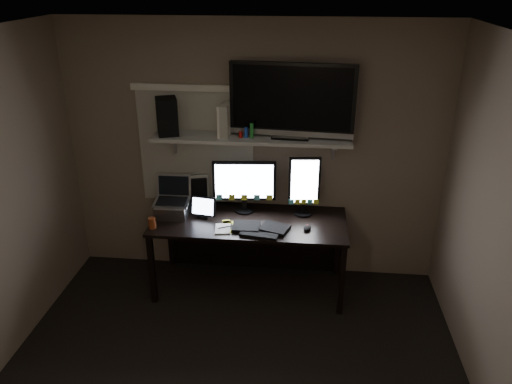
# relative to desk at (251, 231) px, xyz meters

# --- Properties ---
(ceiling) EXTENTS (3.60, 3.60, 0.00)m
(ceiling) POSITION_rel_desk_xyz_m (0.00, -1.55, 1.95)
(ceiling) COLOR silver
(ceiling) RESTS_ON back_wall
(back_wall) EXTENTS (3.60, 0.00, 3.60)m
(back_wall) POSITION_rel_desk_xyz_m (0.00, 0.25, 0.70)
(back_wall) COLOR #7B6758
(back_wall) RESTS_ON floor
(window_blinds) EXTENTS (1.10, 0.02, 1.10)m
(window_blinds) POSITION_rel_desk_xyz_m (-0.55, 0.24, 0.75)
(window_blinds) COLOR #BAB6A7
(window_blinds) RESTS_ON back_wall
(desk) EXTENTS (1.80, 0.75, 0.73)m
(desk) POSITION_rel_desk_xyz_m (0.00, 0.00, 0.00)
(desk) COLOR black
(desk) RESTS_ON floor
(wall_shelf) EXTENTS (1.80, 0.35, 0.03)m
(wall_shelf) POSITION_rel_desk_xyz_m (0.00, 0.08, 0.91)
(wall_shelf) COLOR #B9B8B4
(wall_shelf) RESTS_ON back_wall
(monitor_landscape) EXTENTS (0.60, 0.11, 0.52)m
(monitor_landscape) POSITION_rel_desk_xyz_m (-0.07, 0.07, 0.44)
(monitor_landscape) COLOR black
(monitor_landscape) RESTS_ON desk
(monitor_portrait) EXTENTS (0.30, 0.08, 0.59)m
(monitor_portrait) POSITION_rel_desk_xyz_m (0.50, 0.05, 0.47)
(monitor_portrait) COLOR black
(monitor_portrait) RESTS_ON desk
(keyboard) EXTENTS (0.54, 0.28, 0.03)m
(keyboard) POSITION_rel_desk_xyz_m (0.12, -0.29, 0.19)
(keyboard) COLOR black
(keyboard) RESTS_ON desk
(mouse) EXTENTS (0.09, 0.11, 0.04)m
(mouse) POSITION_rel_desk_xyz_m (0.54, -0.26, 0.19)
(mouse) COLOR black
(mouse) RESTS_ON desk
(notepad) EXTENTS (0.16, 0.21, 0.01)m
(notepad) POSITION_rel_desk_xyz_m (-0.22, -0.33, 0.18)
(notepad) COLOR silver
(notepad) RESTS_ON desk
(tablet) EXTENTS (0.26, 0.14, 0.21)m
(tablet) POSITION_rel_desk_xyz_m (-0.43, -0.11, 0.28)
(tablet) COLOR black
(tablet) RESTS_ON desk
(file_sorter) EXTENTS (0.26, 0.17, 0.30)m
(file_sorter) POSITION_rel_desk_xyz_m (-0.57, 0.18, 0.33)
(file_sorter) COLOR black
(file_sorter) RESTS_ON desk
(laptop) EXTENTS (0.33, 0.27, 0.37)m
(laptop) POSITION_rel_desk_xyz_m (-0.73, -0.11, 0.36)
(laptop) COLOR #A7A7AB
(laptop) RESTS_ON desk
(cup) EXTENTS (0.08, 0.08, 0.10)m
(cup) POSITION_rel_desk_xyz_m (-0.85, -0.36, 0.23)
(cup) COLOR maroon
(cup) RESTS_ON desk
(sticky_notes) EXTENTS (0.34, 0.28, 0.00)m
(sticky_notes) POSITION_rel_desk_xyz_m (-0.15, -0.25, 0.18)
(sticky_notes) COLOR #E1E73E
(sticky_notes) RESTS_ON desk
(tv) EXTENTS (1.12, 0.30, 0.66)m
(tv) POSITION_rel_desk_xyz_m (0.36, 0.09, 1.26)
(tv) COLOR black
(tv) RESTS_ON wall_shelf
(game_console) EXTENTS (0.12, 0.25, 0.29)m
(game_console) POSITION_rel_desk_xyz_m (-0.24, 0.10, 1.07)
(game_console) COLOR silver
(game_console) RESTS_ON wall_shelf
(speaker) EXTENTS (0.25, 0.27, 0.33)m
(speaker) POSITION_rel_desk_xyz_m (-0.77, 0.07, 1.09)
(speaker) COLOR black
(speaker) RESTS_ON wall_shelf
(bottles) EXTENTS (0.21, 0.07, 0.13)m
(bottles) POSITION_rel_desk_xyz_m (-0.04, 0.03, 0.99)
(bottles) COLOR #A50F0C
(bottles) RESTS_ON wall_shelf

